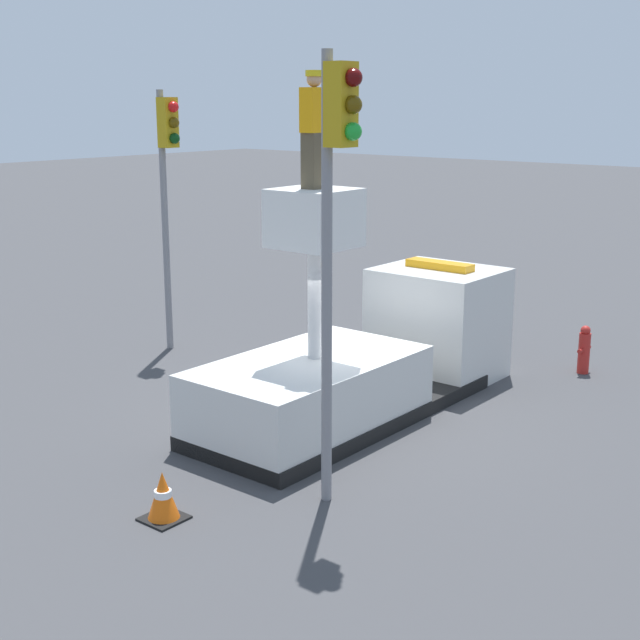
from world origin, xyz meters
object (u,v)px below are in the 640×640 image
(bucket_truck, at_px, (368,359))
(fire_hydrant, at_px, (584,350))
(worker, at_px, (314,130))
(traffic_cone_rear, at_px, (163,497))
(traffic_light_pole, at_px, (336,194))
(traffic_light_across, at_px, (167,169))

(bucket_truck, bearing_deg, fire_hydrant, -26.50)
(bucket_truck, distance_m, worker, 4.18)
(worker, xyz_separation_m, traffic_cone_rear, (-3.70, -0.54, -4.48))
(worker, bearing_deg, traffic_light_pole, -134.97)
(bucket_truck, distance_m, traffic_cone_rear, 5.20)
(traffic_light_pole, bearing_deg, fire_hydrant, -1.61)
(traffic_light_pole, height_order, traffic_light_across, traffic_light_pole)
(traffic_light_across, bearing_deg, traffic_cone_rear, -132.78)
(bucket_truck, relative_size, traffic_light_across, 1.25)
(traffic_light_pole, xyz_separation_m, fire_hydrant, (7.63, -0.21, -3.63))
(traffic_cone_rear, bearing_deg, fire_hydrant, -9.57)
(bucket_truck, height_order, traffic_light_across, traffic_light_across)
(bucket_truck, bearing_deg, traffic_cone_rear, -173.98)
(worker, distance_m, fire_hydrant, 7.47)
(traffic_light_across, bearing_deg, fire_hydrant, -62.52)
(bucket_truck, relative_size, fire_hydrant, 7.09)
(fire_hydrant, bearing_deg, traffic_light_pole, 178.39)
(worker, relative_size, traffic_light_across, 0.32)
(worker, bearing_deg, traffic_light_across, 71.58)
(worker, xyz_separation_m, fire_hydrant, (5.71, -2.13, -4.32))
(traffic_light_pole, distance_m, traffic_cone_rear, 4.41)
(traffic_cone_rear, bearing_deg, traffic_light_across, 47.22)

